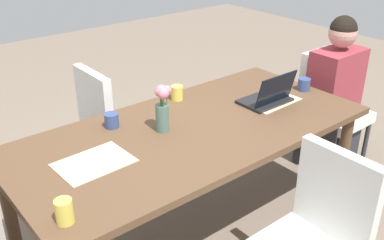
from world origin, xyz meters
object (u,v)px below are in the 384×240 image
object	(u,v)px
coffee_mug_near_left	(304,84)
person_head_left_left_mid	(332,104)
flower_vase	(162,104)
coffee_mug_centre_right	(112,120)
chair_near_left_far	(111,121)
chair_head_left_left_mid	(328,102)
laptop_head_left_left_mid	(268,97)
coffee_mug_centre_left	(64,211)
coffee_mug_near_right	(177,93)
dining_table	(192,139)
chair_far_right_near	(317,234)

from	to	relation	value
coffee_mug_near_left	person_head_left_left_mid	bearing A→B (deg)	-178.53
flower_vase	coffee_mug_centre_right	distance (m)	0.32
chair_near_left_far	flower_vase	size ratio (longest dim) A/B	3.28
person_head_left_left_mid	coffee_mug_centre_right	size ratio (longest dim) A/B	14.42
chair_head_left_left_mid	laptop_head_left_left_mid	size ratio (longest dim) A/B	2.81
chair_near_left_far	coffee_mug_centre_left	xyz separation A→B (m)	(0.84, 1.14, 0.30)
coffee_mug_near_left	coffee_mug_near_right	bearing A→B (deg)	-28.55
person_head_left_left_mid	chair_near_left_far	xyz separation A→B (m)	(1.42, -0.84, -0.03)
chair_head_left_left_mid	coffee_mug_centre_right	world-z (taller)	chair_head_left_left_mid
chair_head_left_left_mid	coffee_mug_near_left	size ratio (longest dim) A/B	10.76
dining_table	coffee_mug_centre_right	world-z (taller)	coffee_mug_centre_right
laptop_head_left_left_mid	coffee_mug_centre_right	world-z (taller)	laptop_head_left_left_mid
chair_near_left_far	laptop_head_left_left_mid	bearing A→B (deg)	128.06
flower_vase	laptop_head_left_left_mid	xyz separation A→B (m)	(-0.74, 0.11, -0.12)
coffee_mug_centre_left	coffee_mug_centre_right	world-z (taller)	coffee_mug_centre_left
coffee_mug_near_right	coffee_mug_centre_right	bearing A→B (deg)	8.45
chair_far_right_near	laptop_head_left_left_mid	xyz separation A→B (m)	(-0.52, -0.81, 0.29)
person_head_left_left_mid	coffee_mug_near_left	bearing A→B (deg)	1.47
flower_vase	coffee_mug_centre_left	xyz separation A→B (m)	(0.77, 0.40, -0.11)
chair_far_right_near	coffee_mug_centre_right	xyz separation A→B (m)	(0.42, -1.14, 0.29)
dining_table	chair_head_left_left_mid	bearing A→B (deg)	-178.19
chair_far_right_near	coffee_mug_near_left	xyz separation A→B (m)	(-0.87, -0.80, 0.29)
person_head_left_left_mid	coffee_mug_centre_right	xyz separation A→B (m)	(1.69, -0.33, 0.26)
coffee_mug_near_right	coffee_mug_centre_right	xyz separation A→B (m)	(0.53, 0.08, -0.01)
chair_far_right_near	coffee_mug_near_right	size ratio (longest dim) A/B	9.60
chair_head_left_left_mid	laptop_head_left_left_mid	bearing A→B (deg)	5.88
coffee_mug_centre_left	coffee_mug_centre_right	xyz separation A→B (m)	(-0.57, -0.62, -0.01)
coffee_mug_centre_left	coffee_mug_near_right	bearing A→B (deg)	-147.53
laptop_head_left_left_mid	coffee_mug_near_left	bearing A→B (deg)	179.81
chair_near_left_far	coffee_mug_centre_right	size ratio (longest dim) A/B	10.86
person_head_left_left_mid	coffee_mug_centre_left	size ratio (longest dim) A/B	11.31
chair_near_left_far	coffee_mug_centre_left	size ratio (longest dim) A/B	8.52
person_head_left_left_mid	chair_near_left_far	size ratio (longest dim) A/B	1.33
coffee_mug_near_right	coffee_mug_centre_left	bearing A→B (deg)	32.47
chair_head_left_left_mid	coffee_mug_near_right	distance (m)	1.30
chair_near_left_far	coffee_mug_near_left	bearing A→B (deg)	140.20
flower_vase	laptop_head_left_left_mid	world-z (taller)	flower_vase
dining_table	coffee_mug_near_right	xyz separation A→B (m)	(-0.18, -0.38, 0.12)
coffee_mug_near_right	coffee_mug_centre_right	world-z (taller)	coffee_mug_near_right
chair_far_right_near	chair_near_left_far	bearing A→B (deg)	-84.77
laptop_head_left_left_mid	coffee_mug_centre_left	distance (m)	1.53
chair_head_left_left_mid	coffee_mug_centre_left	xyz separation A→B (m)	(2.32, 0.37, 0.30)
chair_near_left_far	coffee_mug_near_left	world-z (taller)	chair_near_left_far
chair_head_left_left_mid	coffee_mug_near_right	bearing A→B (deg)	-15.19
flower_vase	coffee_mug_centre_left	bearing A→B (deg)	27.29
coffee_mug_near_left	chair_near_left_far	bearing A→B (deg)	-39.80
flower_vase	person_head_left_left_mid	bearing A→B (deg)	176.00
chair_near_left_far	flower_vase	distance (m)	0.85
chair_near_left_far	person_head_left_left_mid	bearing A→B (deg)	149.30
chair_head_left_left_mid	person_head_left_left_mid	xyz separation A→B (m)	(0.06, 0.07, 0.03)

